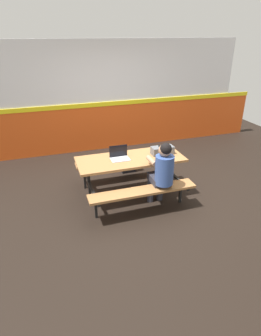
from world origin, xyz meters
The scene contains 7 objects.
ground_plane centered at (0.00, 0.00, -0.01)m, with size 10.00×10.00×0.02m, color black.
accent_backdrop centered at (0.00, 2.46, 1.25)m, with size 8.00×0.14×2.60m.
picnic_table_main centered at (-0.29, 0.00, 0.57)m, with size 1.87×1.56×0.74m.
student_nearer centered at (0.07, -0.56, 0.71)m, with size 0.36×0.53×1.21m.
laptop_silver centered at (-0.47, 0.04, 0.79)m, with size 0.32×0.22×0.22m.
toolbox_grey centered at (0.32, 0.00, 0.81)m, with size 0.40×0.18×0.18m.
backpack_dark centered at (-0.02, 0.96, 0.22)m, with size 0.30×0.22×0.44m.
Camera 1 is at (-1.73, -4.30, 2.73)m, focal length 30.42 mm.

